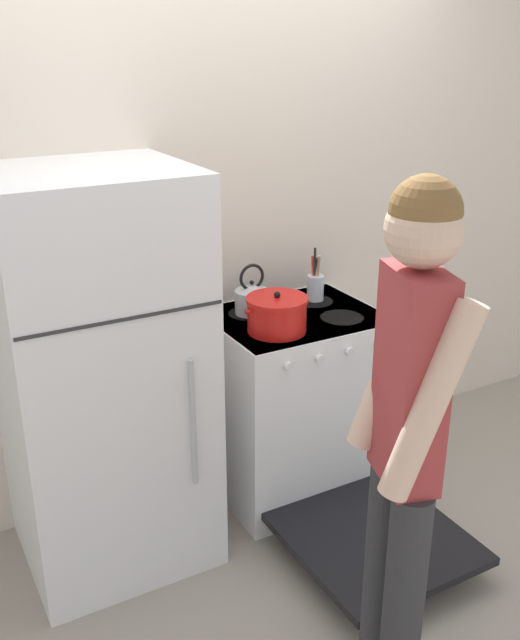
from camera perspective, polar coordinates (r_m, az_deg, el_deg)
The scene contains 8 objects.
ground_plane at distance 3.70m, azimuth -3.95°, elevation -11.74°, with size 14.00×14.00×0.00m, color gray.
wall_back at distance 3.21m, azimuth -4.76°, elevation 7.88°, with size 10.00×0.06×2.55m.
refrigerator at distance 2.85m, azimuth -12.48°, elevation -4.41°, with size 0.73×0.69×1.61m.
stove_range at distance 3.34m, azimuth 3.06°, elevation -6.93°, with size 0.74×1.31×0.88m.
dutch_oven_pot at distance 2.98m, azimuth 1.36°, elevation 0.46°, with size 0.30×0.26×0.18m.
tea_kettle at distance 3.19m, azimuth -0.62°, elevation 1.80°, with size 0.19×0.15×0.23m.
utensil_jar at distance 3.36m, azimuth 4.45°, elevation 2.76°, with size 0.08×0.08×0.26m.
person at distance 2.09m, azimuth 11.59°, elevation -9.09°, with size 0.34×0.41×1.73m.
Camera 1 is at (-1.27, -2.82, 2.04)m, focal length 40.00 mm.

